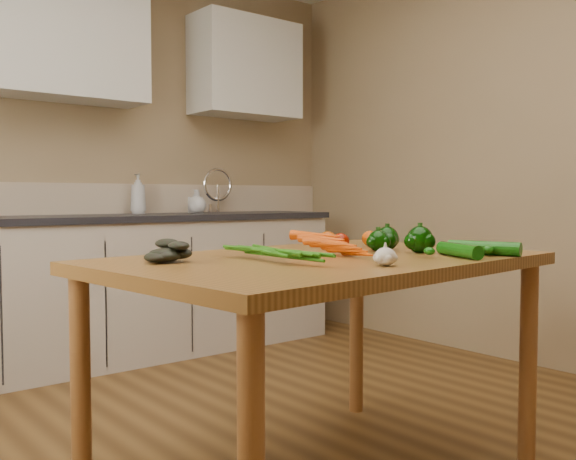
% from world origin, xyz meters
% --- Properties ---
extents(room, '(4.04, 5.04, 2.64)m').
position_xyz_m(room, '(0.00, 0.17, 1.25)').
color(room, brown).
rests_on(room, ground).
extents(counter_run, '(2.84, 0.64, 1.14)m').
position_xyz_m(counter_run, '(0.21, 2.19, 0.46)').
color(counter_run, '#B7AA99').
rests_on(counter_run, ground).
extents(upper_cabinets, '(2.15, 0.35, 0.70)m').
position_xyz_m(upper_cabinets, '(0.51, 2.32, 1.95)').
color(upper_cabinets, silver).
rests_on(upper_cabinets, room).
extents(table, '(1.58, 1.09, 0.81)m').
position_xyz_m(table, '(-0.07, 0.08, 0.72)').
color(table, brown).
rests_on(table, ground).
extents(soap_bottle_a, '(0.11, 0.11, 0.26)m').
position_xyz_m(soap_bottle_a, '(0.36, 2.36, 1.03)').
color(soap_bottle_a, silver).
rests_on(soap_bottle_a, counter_run).
extents(soap_bottle_b, '(0.09, 0.09, 0.16)m').
position_xyz_m(soap_bottle_b, '(0.75, 2.29, 0.98)').
color(soap_bottle_b, silver).
rests_on(soap_bottle_b, counter_run).
extents(soap_bottle_c, '(0.17, 0.17, 0.16)m').
position_xyz_m(soap_bottle_c, '(0.75, 2.26, 0.98)').
color(soap_bottle_c, silver).
rests_on(soap_bottle_c, counter_run).
extents(carrot_bunch, '(0.30, 0.24, 0.08)m').
position_xyz_m(carrot_bunch, '(-0.11, 0.08, 0.84)').
color(carrot_bunch, '#E54E05').
rests_on(carrot_bunch, table).
extents(leafy_greens, '(0.22, 0.19, 0.11)m').
position_xyz_m(leafy_greens, '(-0.59, 0.28, 0.86)').
color(leafy_greens, black).
rests_on(leafy_greens, table).
extents(garlic_bulb, '(0.07, 0.07, 0.06)m').
position_xyz_m(garlic_bulb, '(-0.13, -0.26, 0.83)').
color(garlic_bulb, beige).
rests_on(garlic_bulb, table).
extents(pepper_a, '(0.08, 0.08, 0.08)m').
position_xyz_m(pepper_a, '(0.24, 0.11, 0.85)').
color(pepper_a, black).
rests_on(pepper_a, table).
extents(pepper_b, '(0.09, 0.09, 0.09)m').
position_xyz_m(pepper_b, '(0.31, 0.13, 0.85)').
color(pepper_b, black).
rests_on(pepper_b, table).
extents(pepper_c, '(0.10, 0.10, 0.10)m').
position_xyz_m(pepper_c, '(0.31, -0.04, 0.86)').
color(pepper_c, black).
rests_on(pepper_c, table).
extents(tomato_a, '(0.07, 0.07, 0.06)m').
position_xyz_m(tomato_a, '(0.20, 0.27, 0.84)').
color(tomato_a, '#8F1302').
rests_on(tomato_a, table).
extents(tomato_b, '(0.07, 0.07, 0.07)m').
position_xyz_m(tomato_b, '(0.22, 0.37, 0.84)').
color(tomato_b, '#BA4104').
rests_on(tomato_b, table).
extents(tomato_c, '(0.07, 0.07, 0.07)m').
position_xyz_m(tomato_c, '(0.40, 0.30, 0.84)').
color(tomato_c, '#BA4104').
rests_on(tomato_c, table).
extents(zucchini_a, '(0.13, 0.26, 0.05)m').
position_xyz_m(zucchini_a, '(0.41, -0.24, 0.83)').
color(zucchini_a, '#0A4707').
rests_on(zucchini_a, table).
extents(zucchini_b, '(0.13, 0.23, 0.05)m').
position_xyz_m(zucchini_b, '(0.27, -0.23, 0.83)').
color(zucchini_b, '#0A4707').
rests_on(zucchini_b, table).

